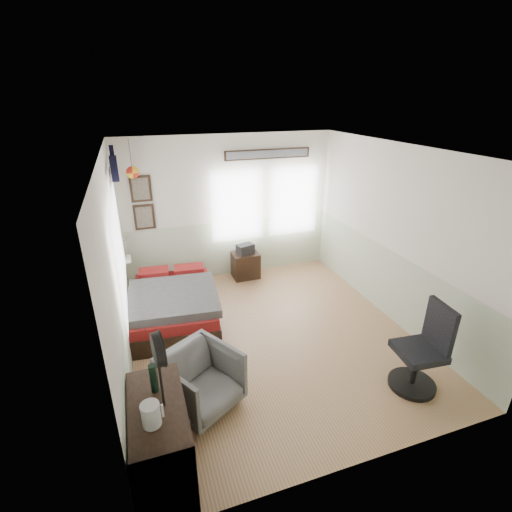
# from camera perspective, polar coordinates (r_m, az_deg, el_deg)

# --- Properties ---
(ground_plane) EXTENTS (4.00, 4.50, 0.01)m
(ground_plane) POSITION_cam_1_polar(r_m,az_deg,el_deg) (5.70, 2.30, -12.13)
(ground_plane) COLOR #946D49
(room_shell) EXTENTS (4.02, 4.52, 2.71)m
(room_shell) POSITION_cam_1_polar(r_m,az_deg,el_deg) (5.07, 1.02, 3.91)
(room_shell) COLOR silver
(room_shell) RESTS_ON ground_plane
(wall_decor) EXTENTS (3.55, 1.32, 1.44)m
(wall_decor) POSITION_cam_1_polar(r_m,az_deg,el_deg) (6.40, -13.42, 12.00)
(wall_decor) COLOR black
(wall_decor) RESTS_ON room_shell
(bed) EXTENTS (1.44, 1.92, 0.58)m
(bed) POSITION_cam_1_polar(r_m,az_deg,el_deg) (6.02, -12.49, -7.33)
(bed) COLOR black
(bed) RESTS_ON ground_plane
(dresser) EXTENTS (0.48, 1.00, 0.90)m
(dresser) POSITION_cam_1_polar(r_m,az_deg,el_deg) (3.82, -14.31, -26.13)
(dresser) COLOR black
(dresser) RESTS_ON ground_plane
(armchair) EXTENTS (1.05, 1.05, 0.71)m
(armchair) POSITION_cam_1_polar(r_m,az_deg,el_deg) (4.46, -8.44, -18.39)
(armchair) COLOR slate
(armchair) RESTS_ON ground_plane
(nightstand) EXTENTS (0.50, 0.40, 0.50)m
(nightstand) POSITION_cam_1_polar(r_m,az_deg,el_deg) (7.26, -1.63, -1.41)
(nightstand) COLOR black
(nightstand) RESTS_ON ground_plane
(task_chair) EXTENTS (0.57, 0.57, 1.13)m
(task_chair) POSITION_cam_1_polar(r_m,az_deg,el_deg) (5.00, 24.22, -13.70)
(task_chair) COLOR black
(task_chair) RESTS_ON ground_plane
(kettle) EXTENTS (0.18, 0.15, 0.20)m
(kettle) POSITION_cam_1_polar(r_m,az_deg,el_deg) (3.29, -15.86, -22.41)
(kettle) COLOR silver
(kettle) RESTS_ON dresser
(bottle) EXTENTS (0.07, 0.07, 0.28)m
(bottle) POSITION_cam_1_polar(r_m,az_deg,el_deg) (3.53, -15.47, -17.66)
(bottle) COLOR black
(bottle) RESTS_ON dresser
(stand_fan) EXTENTS (0.11, 0.30, 0.73)m
(stand_fan) POSITION_cam_1_polar(r_m,az_deg,el_deg) (3.11, -14.79, -13.96)
(stand_fan) COLOR black
(stand_fan) RESTS_ON dresser
(black_bag) EXTENTS (0.36, 0.28, 0.19)m
(black_bag) POSITION_cam_1_polar(r_m,az_deg,el_deg) (7.12, -1.66, 1.09)
(black_bag) COLOR black
(black_bag) RESTS_ON nightstand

